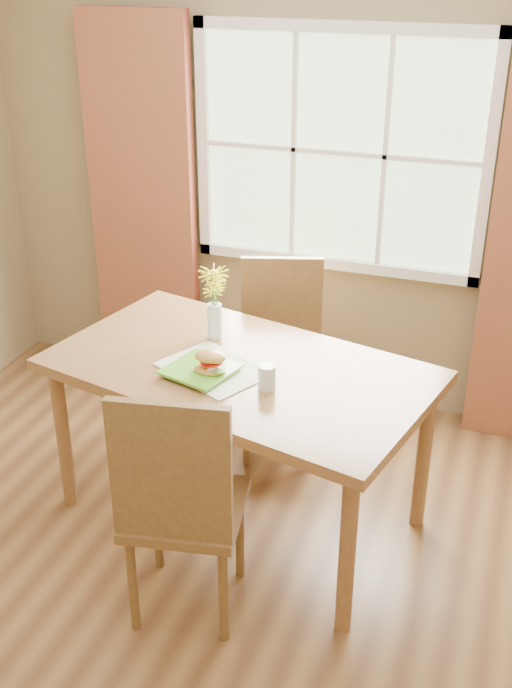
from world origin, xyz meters
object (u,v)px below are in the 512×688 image
object	(u,v)px
dining_table	(239,382)
flower_vase	(214,295)
croissant_sandwich	(210,363)
water_glass	(267,378)
chair_far	(281,347)
chair_near	(179,501)

from	to	relation	value
dining_table	flower_vase	bearing A→B (deg)	145.67
croissant_sandwich	water_glass	distance (m)	0.26
flower_vase	dining_table	bearing A→B (deg)	-47.53
flower_vase	chair_far	bearing A→B (deg)	69.72
croissant_sandwich	flower_vase	xyz separation A→B (m)	(-0.13, 0.37, 0.15)
chair_far	croissant_sandwich	xyz separation A→B (m)	(-0.05, -0.85, 0.32)
dining_table	water_glass	distance (m)	0.28
croissant_sandwich	water_glass	xyz separation A→B (m)	(0.26, -0.01, -0.02)
chair_near	water_glass	world-z (taller)	chair_near
dining_table	chair_far	bearing A→B (deg)	105.36
chair_far	croissant_sandwich	world-z (taller)	chair_far
water_glass	flower_vase	bearing A→B (deg)	135.61
chair_near	flower_vase	distance (m)	1.06
water_glass	flower_vase	xyz separation A→B (m)	(-0.39, 0.38, 0.17)
chair_near	croissant_sandwich	bearing A→B (deg)	89.19
chair_near	water_glass	distance (m)	0.64
dining_table	water_glass	world-z (taller)	water_glass
chair_far	dining_table	bearing A→B (deg)	-105.03
chair_near	water_glass	bearing A→B (deg)	63.09
croissant_sandwich	dining_table	bearing A→B (deg)	57.03
chair_near	chair_far	distance (m)	1.42
water_glass	dining_table	bearing A→B (deg)	139.58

